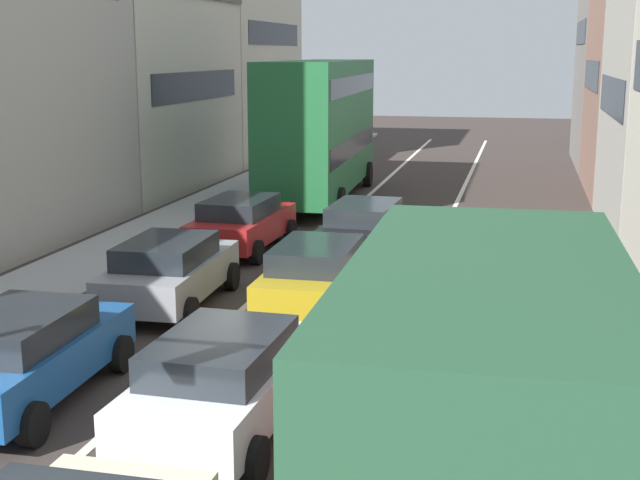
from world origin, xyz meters
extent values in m
cube|color=#A8A8A8|center=(-6.70, 20.00, 0.07)|extent=(2.60, 64.00, 0.14)
cube|color=silver|center=(-1.70, 20.00, 0.01)|extent=(0.16, 60.00, 0.01)
cube|color=silver|center=(1.70, 20.00, 0.01)|extent=(0.16, 60.00, 0.01)
cube|color=beige|center=(-12.00, 27.50, 3.70)|extent=(7.00, 10.90, 7.40)
cube|color=black|center=(-8.48, 27.50, 4.07)|extent=(0.02, 8.80, 1.10)
cube|color=beige|center=(-12.00, 38.50, 5.68)|extent=(7.00, 10.90, 11.36)
cube|color=black|center=(-8.48, 38.50, 6.25)|extent=(0.02, 8.80, 1.10)
cube|color=black|center=(6.38, 39.60, 6.28)|extent=(0.02, 7.04, 1.10)
cube|color=black|center=(6.38, 30.80, 4.49)|extent=(0.02, 7.04, 1.10)
cube|color=black|center=(6.38, 22.00, 4.10)|extent=(0.02, 7.04, 1.10)
cube|color=#A51E1E|center=(3.65, 6.24, 1.43)|extent=(2.44, 2.44, 1.90)
cube|color=black|center=(3.63, 7.45, 1.81)|extent=(2.02, 0.07, 0.70)
cube|color=#234C33|center=(3.72, 2.48, 2.18)|extent=(2.50, 5.48, 2.80)
cube|color=white|center=(2.50, 2.45, 2.46)|extent=(0.11, 4.48, 0.90)
cylinder|color=black|center=(2.45, 6.29, 0.48)|extent=(0.32, 0.97, 0.96)
cylinder|color=black|center=(4.85, 6.34, 0.48)|extent=(0.32, 0.97, 0.96)
cube|color=silver|center=(-0.04, 6.24, 0.67)|extent=(1.92, 4.35, 0.70)
cube|color=#1E2328|center=(-0.04, 6.04, 1.23)|extent=(1.65, 2.45, 0.52)
cylinder|color=black|center=(-0.92, 7.73, 0.32)|extent=(0.24, 0.65, 0.64)
cylinder|color=black|center=(0.92, 7.67, 0.32)|extent=(0.24, 0.65, 0.64)
cylinder|color=black|center=(-1.00, 4.80, 0.32)|extent=(0.24, 0.65, 0.64)
cylinder|color=black|center=(0.84, 4.75, 0.32)|extent=(0.24, 0.65, 0.64)
cube|color=#194C8C|center=(-3.43, 6.55, 0.67)|extent=(1.93, 4.35, 0.70)
cube|color=#1E2328|center=(-3.43, 6.35, 1.23)|extent=(1.66, 2.46, 0.52)
cylinder|color=black|center=(-4.40, 7.98, 0.32)|extent=(0.24, 0.65, 0.64)
cylinder|color=black|center=(-2.56, 8.04, 0.32)|extent=(0.24, 0.65, 0.64)
cylinder|color=black|center=(-2.47, 5.11, 0.32)|extent=(0.24, 0.65, 0.64)
cube|color=#B29319|center=(-0.11, 12.34, 0.67)|extent=(1.84, 4.32, 0.70)
cube|color=#1E2328|center=(-0.11, 12.14, 1.23)|extent=(1.61, 2.42, 0.52)
cylinder|color=black|center=(-1.05, 13.79, 0.32)|extent=(0.23, 0.64, 0.64)
cylinder|color=black|center=(0.79, 13.81, 0.32)|extent=(0.23, 0.64, 0.64)
cylinder|color=black|center=(-1.02, 10.87, 0.32)|extent=(0.23, 0.64, 0.64)
cylinder|color=black|center=(0.82, 10.89, 0.32)|extent=(0.23, 0.64, 0.64)
cube|color=gray|center=(-3.29, 11.98, 0.67)|extent=(1.97, 4.37, 0.70)
cube|color=#1E2328|center=(-3.28, 11.78, 1.23)|extent=(1.68, 2.47, 0.52)
cylinder|color=black|center=(-4.26, 13.41, 0.32)|extent=(0.24, 0.65, 0.64)
cylinder|color=black|center=(-2.42, 13.48, 0.32)|extent=(0.24, 0.65, 0.64)
cylinder|color=black|center=(-4.15, 10.48, 0.32)|extent=(0.24, 0.65, 0.64)
cylinder|color=black|center=(-2.31, 10.56, 0.32)|extent=(0.24, 0.65, 0.64)
cube|color=black|center=(-0.02, 17.44, 0.67)|extent=(2.00, 4.38, 0.70)
cube|color=#1E2328|center=(-0.03, 17.24, 1.23)|extent=(1.69, 2.48, 0.52)
cylinder|color=black|center=(-0.87, 18.94, 0.32)|extent=(0.25, 0.65, 0.64)
cylinder|color=black|center=(0.97, 18.86, 0.32)|extent=(0.25, 0.65, 0.64)
cylinder|color=black|center=(-1.01, 16.02, 0.32)|extent=(0.25, 0.65, 0.64)
cylinder|color=black|center=(0.83, 15.94, 0.32)|extent=(0.25, 0.65, 0.64)
cube|color=#A51E1E|center=(-3.46, 17.45, 0.67)|extent=(1.94, 4.36, 0.70)
cube|color=#1E2328|center=(-3.46, 17.25, 1.23)|extent=(1.66, 2.46, 0.52)
cylinder|color=black|center=(-4.33, 18.94, 0.32)|extent=(0.24, 0.65, 0.64)
cylinder|color=black|center=(-2.49, 18.88, 0.32)|extent=(0.24, 0.65, 0.64)
cylinder|color=black|center=(-4.43, 16.02, 0.32)|extent=(0.24, 0.65, 0.64)
cylinder|color=black|center=(-2.59, 15.96, 0.32)|extent=(0.24, 0.65, 0.64)
cube|color=#759EB7|center=(3.36, 10.57, 0.67)|extent=(1.80, 4.30, 0.70)
cube|color=#1E2328|center=(3.36, 10.37, 1.23)|extent=(1.59, 2.41, 0.52)
cylinder|color=black|center=(2.44, 12.03, 0.32)|extent=(0.22, 0.64, 0.64)
cylinder|color=black|center=(4.28, 12.03, 0.32)|extent=(0.22, 0.64, 0.64)
cylinder|color=black|center=(2.44, 9.11, 0.32)|extent=(0.22, 0.64, 0.64)
cylinder|color=black|center=(4.28, 9.11, 0.32)|extent=(0.22, 0.64, 0.64)
cube|color=#1E6033|center=(-3.25, 26.00, 1.70)|extent=(2.91, 10.59, 2.40)
cube|color=black|center=(-3.25, 26.00, 2.06)|extent=(2.92, 9.96, 0.70)
cube|color=#1E6033|center=(-3.25, 26.00, 3.98)|extent=(2.91, 10.59, 2.16)
cube|color=black|center=(-3.25, 26.00, 4.22)|extent=(2.92, 9.96, 0.64)
cylinder|color=black|center=(-4.65, 29.73, 0.50)|extent=(0.34, 1.01, 1.00)
cylinder|color=black|center=(-2.15, 29.83, 0.50)|extent=(0.34, 1.01, 1.00)
cylinder|color=black|center=(-4.38, 22.80, 0.50)|extent=(0.34, 1.01, 1.00)
cylinder|color=black|center=(-1.88, 22.90, 0.50)|extent=(0.34, 1.01, 1.00)
camera|label=1|loc=(3.94, -4.93, 5.34)|focal=49.02mm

